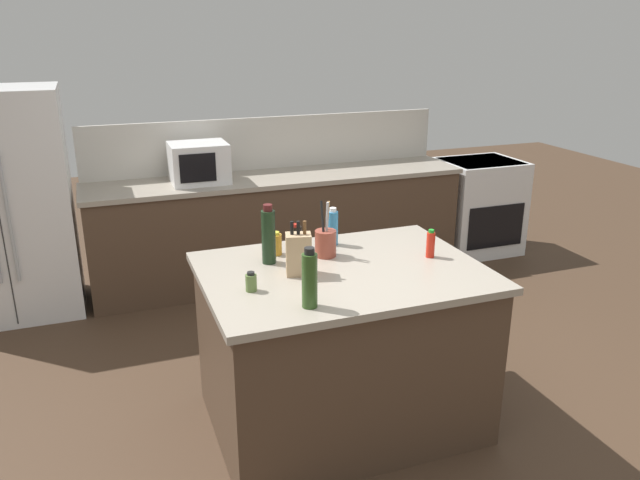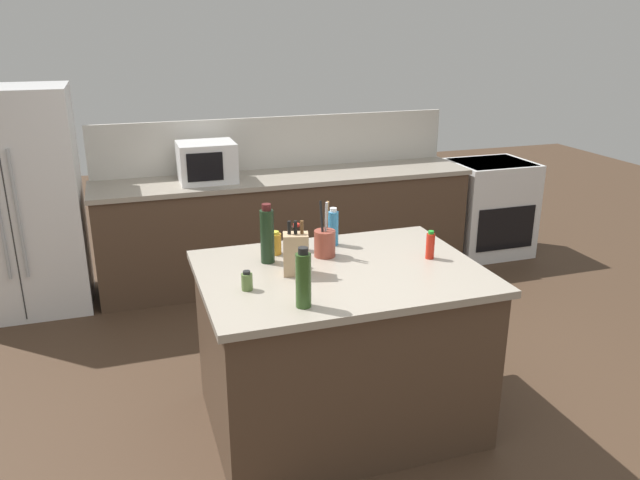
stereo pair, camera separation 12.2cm
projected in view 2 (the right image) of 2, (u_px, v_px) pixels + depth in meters
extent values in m
plane|color=#473323|center=(339.00, 419.00, 3.63)|extent=(14.00, 14.00, 0.00)
cube|color=#4C3828|center=(287.00, 229.00, 5.54)|extent=(3.23, 0.62, 0.90)
cube|color=#9E9384|center=(286.00, 177.00, 5.39)|extent=(3.27, 0.66, 0.04)
cube|color=beige|center=(276.00, 143.00, 5.59)|extent=(3.23, 0.03, 0.46)
cube|color=#4C3828|center=(340.00, 351.00, 3.48)|extent=(1.43, 1.03, 0.90)
cube|color=#9E9384|center=(340.00, 273.00, 3.33)|extent=(1.49, 1.09, 0.04)
cube|color=white|center=(16.00, 202.00, 4.81)|extent=(0.96, 0.72, 1.75)
cube|color=#2D2D2D|center=(9.00, 215.00, 4.49)|extent=(0.01, 0.00, 1.66)
cylinder|color=#ADB2B7|center=(0.00, 217.00, 4.45)|extent=(0.02, 0.02, 0.96)
cylinder|color=#ADB2B7|center=(18.00, 215.00, 4.49)|extent=(0.02, 0.02, 0.96)
cube|color=white|center=(488.00, 208.00, 6.15)|extent=(0.76, 0.64, 0.92)
cube|color=black|center=(506.00, 229.00, 5.89)|extent=(0.61, 0.01, 0.41)
cube|color=black|center=(492.00, 163.00, 6.00)|extent=(0.68, 0.58, 0.02)
cube|color=white|center=(207.00, 162.00, 5.13)|extent=(0.46, 0.38, 0.32)
cube|color=black|center=(205.00, 167.00, 4.94)|extent=(0.29, 0.01, 0.23)
cube|color=tan|center=(296.00, 254.00, 3.22)|extent=(0.15, 0.13, 0.22)
cylinder|color=black|center=(289.00, 228.00, 3.18)|extent=(0.02, 0.02, 0.07)
cylinder|color=black|center=(295.00, 227.00, 3.18)|extent=(0.02, 0.02, 0.07)
cylinder|color=brown|center=(302.00, 227.00, 3.18)|extent=(0.02, 0.02, 0.07)
cylinder|color=brown|center=(325.00, 243.00, 3.49)|extent=(0.12, 0.12, 0.15)
cylinder|color=olive|center=(327.00, 216.00, 3.45)|extent=(0.01, 0.05, 0.18)
cylinder|color=black|center=(321.00, 217.00, 3.43)|extent=(0.01, 0.05, 0.18)
cylinder|color=#B2B2B7|center=(326.00, 218.00, 3.42)|extent=(0.01, 0.03, 0.18)
cylinder|color=red|center=(431.00, 246.00, 3.45)|extent=(0.05, 0.05, 0.14)
cylinder|color=green|center=(431.00, 233.00, 3.42)|extent=(0.03, 0.03, 0.02)
cylinder|color=gold|center=(275.00, 244.00, 3.53)|extent=(0.07, 0.07, 0.12)
cylinder|color=gold|center=(275.00, 233.00, 3.50)|extent=(0.05, 0.05, 0.02)
cylinder|color=#3384BC|center=(333.00, 228.00, 3.66)|extent=(0.06, 0.06, 0.20)
cylinder|color=white|center=(333.00, 210.00, 3.62)|extent=(0.04, 0.04, 0.02)
cylinder|color=black|center=(267.00, 237.00, 3.37)|extent=(0.08, 0.08, 0.30)
cylinder|color=#4C1919|center=(266.00, 207.00, 3.32)|extent=(0.05, 0.05, 0.04)
cylinder|color=black|center=(297.00, 238.00, 3.59)|extent=(0.06, 0.06, 0.14)
cylinder|color=#B22319|center=(296.00, 225.00, 3.56)|extent=(0.04, 0.04, 0.02)
cylinder|color=#2D4C1E|center=(303.00, 281.00, 2.84)|extent=(0.07, 0.07, 0.26)
cylinder|color=black|center=(303.00, 251.00, 2.79)|extent=(0.05, 0.05, 0.03)
cylinder|color=#567038|center=(247.00, 282.00, 3.05)|extent=(0.06, 0.06, 0.08)
cylinder|color=black|center=(247.00, 272.00, 3.03)|extent=(0.04, 0.04, 0.02)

